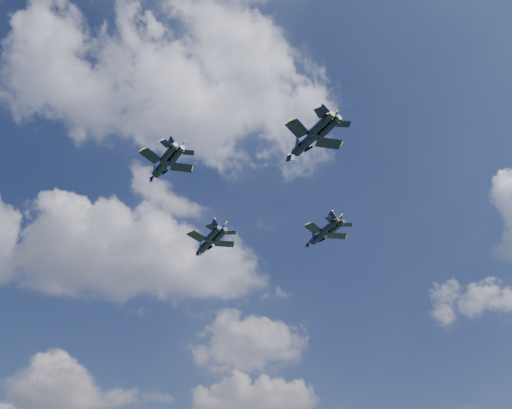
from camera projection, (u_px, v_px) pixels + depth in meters
The scene contains 4 objects.
jet_lead at pixel (206, 245), 118.94m from camera, with size 11.54×15.93×3.77m.
jet_left at pixel (161, 168), 94.56m from camera, with size 10.08×13.83×3.30m.
jet_right at pixel (319, 236), 111.94m from camera, with size 10.47×14.50×3.43m.
jet_slot at pixel (305, 144), 90.04m from camera, with size 11.34×15.62×3.72m.
Camera 1 is at (-18.51, -82.96, 3.46)m, focal length 35.00 mm.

